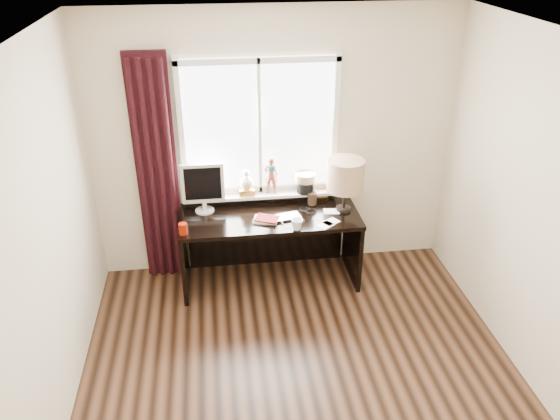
{
  "coord_description": "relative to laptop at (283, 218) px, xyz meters",
  "views": [
    {
      "loc": [
        -0.59,
        -2.89,
        3.22
      ],
      "look_at": [
        -0.05,
        1.25,
        1.0
      ],
      "focal_mm": 35.0,
      "sensor_mm": 36.0,
      "label": 1
    }
  ],
  "objects": [
    {
      "name": "floor",
      "position": [
        -0.02,
        -1.54,
        -0.76
      ],
      "size": [
        3.5,
        4.0,
        0.0
      ],
      "primitive_type": "cube",
      "color": "#52321E",
      "rests_on": "ground"
    },
    {
      "name": "desk_cables",
      "position": [
        0.2,
        0.05,
        -0.01
      ],
      "size": [
        0.28,
        0.34,
        0.01
      ],
      "color": "black",
      "rests_on": "desk"
    },
    {
      "name": "laptop",
      "position": [
        0.0,
        0.0,
        0.0
      ],
      "size": [
        0.37,
        0.28,
        0.03
      ],
      "primitive_type": "imported",
      "rotation": [
        0.0,
        0.0,
        0.23
      ],
      "color": "silver",
      "rests_on": "desk"
    },
    {
      "name": "wall_back",
      "position": [
        -0.02,
        0.46,
        0.54
      ],
      "size": [
        3.5,
        0.0,
        2.6
      ],
      "primitive_type": "cube",
      "rotation": [
        1.57,
        0.0,
        0.0
      ],
      "color": "beige",
      "rests_on": "ground"
    },
    {
      "name": "ceiling",
      "position": [
        -0.02,
        -1.54,
        1.84
      ],
      "size": [
        3.5,
        4.0,
        0.0
      ],
      "primitive_type": "cube",
      "color": "white",
      "rests_on": "wall_back"
    },
    {
      "name": "wall_left",
      "position": [
        -1.77,
        -1.54,
        0.54
      ],
      "size": [
        0.0,
        4.0,
        2.6
      ],
      "primitive_type": "cube",
      "rotation": [
        1.57,
        0.0,
        1.57
      ],
      "color": "beige",
      "rests_on": "ground"
    },
    {
      "name": "curtain",
      "position": [
        -1.15,
        0.37,
        0.35
      ],
      "size": [
        0.38,
        0.09,
        2.25
      ],
      "color": "black",
      "rests_on": "floor"
    },
    {
      "name": "icon_frame",
      "position": [
        0.45,
        0.38,
        0.05
      ],
      "size": [
        0.1,
        0.02,
        0.13
      ],
      "color": "gold",
      "rests_on": "desk"
    },
    {
      "name": "mug",
      "position": [
        0.09,
        -0.21,
        0.04
      ],
      "size": [
        0.15,
        0.15,
        0.11
      ],
      "primitive_type": "imported",
      "rotation": [
        0.0,
        0.0,
        0.89
      ],
      "color": "white",
      "rests_on": "desk"
    },
    {
      "name": "window",
      "position": [
        -0.17,
        0.41,
        0.54
      ],
      "size": [
        1.52,
        0.22,
        1.4
      ],
      "color": "white",
      "rests_on": "ground"
    },
    {
      "name": "brush_holder",
      "position": [
        0.32,
        0.26,
        0.05
      ],
      "size": [
        0.09,
        0.09,
        0.25
      ],
      "color": "black",
      "rests_on": "desk"
    },
    {
      "name": "table_lamp",
      "position": [
        0.6,
        0.1,
        0.35
      ],
      "size": [
        0.35,
        0.35,
        0.52
      ],
      "color": "black",
      "rests_on": "desk"
    },
    {
      "name": "desk",
      "position": [
        -0.12,
        0.19,
        -0.26
      ],
      "size": [
        1.7,
        0.7,
        0.75
      ],
      "color": "black",
      "rests_on": "floor"
    },
    {
      "name": "red_cup",
      "position": [
        -0.92,
        -0.16,
        0.04
      ],
      "size": [
        0.08,
        0.08,
        0.1
      ],
      "primitive_type": "cylinder",
      "color": "#780F00",
      "rests_on": "desk"
    },
    {
      "name": "notebook_stack",
      "position": [
        -0.16,
        -0.02,
        0.0
      ],
      "size": [
        0.26,
        0.22,
        0.03
      ],
      "color": "beige",
      "rests_on": "desk"
    },
    {
      "name": "monitor",
      "position": [
        -0.73,
        0.25,
        0.26
      ],
      "size": [
        0.4,
        0.18,
        0.49
      ],
      "color": "beige",
      "rests_on": "desk"
    },
    {
      "name": "loose_papers",
      "position": [
        0.42,
        -0.07,
        -0.01
      ],
      "size": [
        0.28,
        0.41,
        0.0
      ],
      "color": "white",
      "rests_on": "desk"
    }
  ]
}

